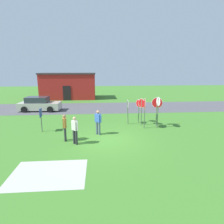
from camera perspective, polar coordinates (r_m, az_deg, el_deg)
name	(u,v)px	position (r m, az deg, el deg)	size (l,w,h in m)	color
ground_plane	(106,140)	(12.14, -1.71, -8.38)	(80.00, 80.00, 0.00)	#3D7528
street_asphalt	(102,108)	(22.12, -3.04, 1.36)	(60.00, 6.40, 0.01)	#4C4C51
concrete_path	(49,174)	(8.93, -18.65, -17.30)	(3.20, 2.40, 0.01)	#ADAAA3
building_background	(69,86)	(29.81, -12.94, 7.77)	(8.14, 4.48, 3.87)	#B2231E
parked_car_on_street	(39,104)	(21.78, -21.09, 2.16)	(4.40, 2.21, 1.51)	#B7B2A3
stop_sign_center_cluster	(145,108)	(14.25, 9.87, 1.28)	(0.14, 0.84, 2.30)	#51664C
stop_sign_nearest	(128,108)	(15.21, 4.79, 1.28)	(0.17, 0.66, 2.02)	#51664C
stop_sign_leaning_left	(142,107)	(15.03, 8.92, 1.42)	(0.39, 0.63, 2.15)	#51664C
stop_sign_rear_right	(139,107)	(15.82, 8.10, 1.48)	(0.38, 0.54, 1.96)	#51664C
stop_sign_far_back	(157,106)	(15.06, 13.42, 1.66)	(0.80, 0.28, 2.27)	#51664C
stop_sign_rear_left	(158,107)	(14.53, 13.75, 1.38)	(0.09, 0.67, 2.38)	#51664C
person_holding_notes	(98,121)	(12.82, -4.25, -2.77)	(0.46, 0.40, 1.69)	#4C5670
person_in_teal	(75,129)	(11.36, -11.16, -5.03)	(0.44, 0.42, 1.69)	#2D2D33
person_on_left	(65,126)	(12.03, -14.10, -4.18)	(0.27, 0.56, 1.69)	#2D2D33
info_panel_leftmost	(41,116)	(14.25, -20.71, -1.11)	(0.06, 0.60, 1.69)	#4C4C51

